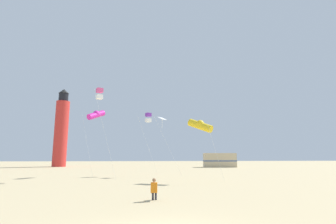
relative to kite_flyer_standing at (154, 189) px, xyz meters
name	(u,v)px	position (x,y,z in m)	size (l,w,h in m)	color
kite_flyer_standing	(154,189)	(0.00, 0.00, 0.00)	(0.36, 0.53, 1.16)	orange
kite_tube_gold	(200,125)	(4.58, 9.41, 4.51)	(3.36, 3.30, 5.82)	silver
kite_tube_magenta	(96,115)	(-6.47, 17.00, 6.58)	(2.62, 2.83, 7.89)	silver
kite_box_rainbow	(100,94)	(-5.34, 12.40, 8.05)	(2.41, 2.41, 9.25)	silver
kite_diamond_white	(163,120)	(1.49, 16.21, 5.85)	(3.30, 2.82, 6.92)	silver
kite_box_violet	(148,118)	(-0.20, 17.72, 6.40)	(2.50, 1.70, 7.59)	silver
lighthouse_distant	(61,130)	(-18.63, 42.57, 7.22)	(2.80, 2.80, 16.80)	red
rv_van_tan	(220,160)	(14.47, 37.42, 0.78)	(6.60, 2.82, 2.80)	#C6B28C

